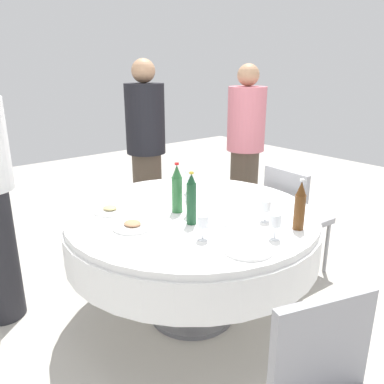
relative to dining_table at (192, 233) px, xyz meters
The scene contains 17 objects.
ground_plane 0.60m from the dining_table, ahead, with size 10.00×10.00×0.00m, color #B7B2A8.
dining_table is the anchor object (origin of this frame).
bottle_brown_rear 0.70m from the dining_table, 154.12° to the right, with size 0.06×0.06×0.29m.
bottle_dark_green_outer 0.35m from the dining_table, 139.59° to the left, with size 0.06×0.06×0.31m.
bottle_green_near 0.30m from the dining_table, 52.72° to the left, with size 0.07×0.07×0.31m.
wine_glass_west 0.26m from the dining_table, 134.95° to the left, with size 0.07×0.07×0.15m.
wine_glass_front 0.63m from the dining_table, behind, with size 0.06×0.06×0.14m.
wine_glass_left 0.47m from the dining_table, 148.40° to the left, with size 0.06×0.06×0.13m.
wine_glass_north 0.51m from the dining_table, 150.18° to the right, with size 0.06×0.06×0.13m.
wine_glass_south 0.47m from the dining_table, 37.41° to the right, with size 0.07×0.07×0.16m.
plate_south 0.45m from the dining_table, 87.94° to the left, with size 0.23×0.23×0.04m.
plate_inner 0.62m from the dining_table, 167.65° to the left, with size 0.25×0.25×0.02m.
plate_far 0.53m from the dining_table, 51.27° to the left, with size 0.20×0.20×0.04m.
spoon_outer 0.34m from the dining_table, behind, with size 0.18×0.02×0.01m, color silver.
person_outer 1.37m from the dining_table, 60.74° to the right, with size 0.34×0.34×1.62m.
person_near 1.22m from the dining_table, 19.61° to the right, with size 0.34×0.34×1.66m.
chair_north 0.96m from the dining_table, 93.70° to the right, with size 0.42×0.42×0.87m.
Camera 1 is at (-1.73, 1.42, 1.60)m, focal length 36.25 mm.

